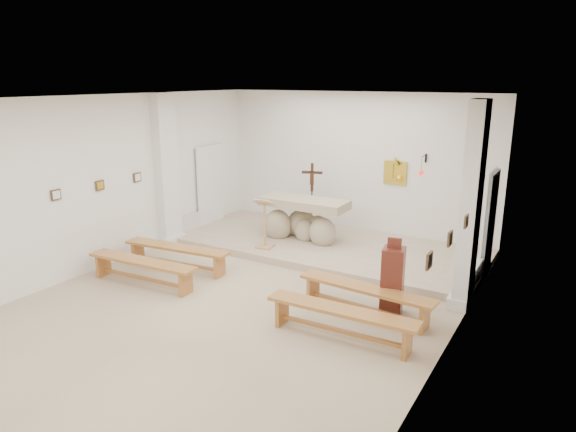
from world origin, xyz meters
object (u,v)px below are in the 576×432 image
Objects in this scene: bench_left_front at (177,252)px; bench_left_second at (142,266)px; crucifix_stand at (312,192)px; altar at (303,222)px; donation_pedestal at (392,280)px; bench_right_second at (341,316)px; bench_right_front at (366,294)px; lectern at (264,223)px.

bench_left_front and bench_left_second have the same top height.
bench_left_second is (-1.29, -4.38, -0.75)m from crucifix_stand.
altar is 3.09m from bench_left_front.
donation_pedestal reaches higher than altar.
donation_pedestal is at bearing -2.23° from bench_left_front.
crucifix_stand is 1.28× the size of donation_pedestal.
bench_right_second is at bearing -116.15° from donation_pedestal.
crucifix_stand reaches higher than donation_pedestal.
bench_left_second is at bearing -162.76° from bench_right_front.
lectern is at bearing 65.36° from bench_left_second.
altar is at bearing 56.12° from bench_left_front.
crucifix_stand is 0.71× the size of bench_right_second.
altar is 1.11m from lectern.
crucifix_stand is at bearing 133.87° from bench_right_front.
lectern reaches higher than bench_right_second.
bench_right_second is (2.83, -4.38, -0.75)m from crucifix_stand.
bench_right_front is (2.83, -3.43, -0.75)m from crucifix_stand.
lectern reaches higher than bench_left_front.
altar is 3.89m from donation_pedestal.
bench_right_front is 1.00× the size of bench_left_second.
bench_left_second is (0.00, -0.95, 0.00)m from bench_left_front.
bench_left_front is 0.95m from bench_left_second.
bench_left_front is (-1.44, -2.73, -0.18)m from altar.
crucifix_stand is 4.62m from bench_left_second.
altar is 0.87× the size of bench_right_front.
donation_pedestal is (3.18, -3.13, -0.54)m from crucifix_stand.
crucifix_stand reaches higher than lectern.
crucifix_stand is 3.74m from bench_left_front.
bench_right_front is (3.10, -1.71, -0.34)m from lectern.
altar is 0.91m from crucifix_stand.
crucifix_stand is at bearing 101.04° from altar.
donation_pedestal is at bearing 45.28° from bench_right_front.
altar is 1.57× the size of donation_pedestal.
bench_right_front is 1.01× the size of bench_right_second.
altar reaches higher than bench_right_front.
lectern is 0.68× the size of crucifix_stand.
bench_left_front is 1.00× the size of bench_right_front.
altar reaches higher than bench_left_front.
lectern reaches higher than bench_right_front.
donation_pedestal is at bearing -39.23° from altar.
bench_left_front is (-1.03, -1.71, -0.34)m from lectern.
lectern reaches higher than altar.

